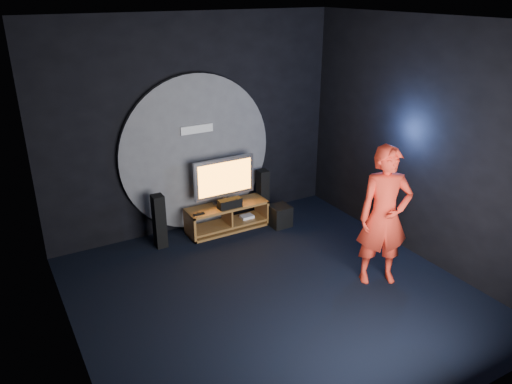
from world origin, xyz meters
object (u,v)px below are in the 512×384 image
subwoofer (280,216)px  tower_speaker_right (263,194)px  tv (224,179)px  player (384,216)px  tower_speaker_left (159,221)px  media_console (228,219)px

subwoofer → tower_speaker_right: bearing=98.5°
tv → player: size_ratio=0.54×
tower_speaker_left → player: size_ratio=0.45×
media_console → player: size_ratio=0.71×
tower_speaker_left → tower_speaker_right: same height
player → subwoofer: bearing=122.5°
media_console → tv: (-0.01, 0.07, 0.69)m
tv → subwoofer: tv is taller
tv → tower_speaker_left: bearing=-176.2°
tower_speaker_left → tv: bearing=3.8°
media_console → subwoofer: (0.84, -0.32, -0.01)m
tv → subwoofer: 1.17m
subwoofer → tv: bearing=155.3°
media_console → player: (1.14, -2.45, 0.79)m
tv → subwoofer: bearing=-24.7°
tower_speaker_left → tower_speaker_right: 1.97m
tv → media_console: bearing=-84.0°
media_console → player: bearing=-65.1°
tower_speaker_left → subwoofer: size_ratio=2.39×
tower_speaker_right → subwoofer: bearing=-81.5°
tower_speaker_right → tower_speaker_left: bearing=-175.5°
tv → subwoofer: (0.85, -0.39, -0.71)m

